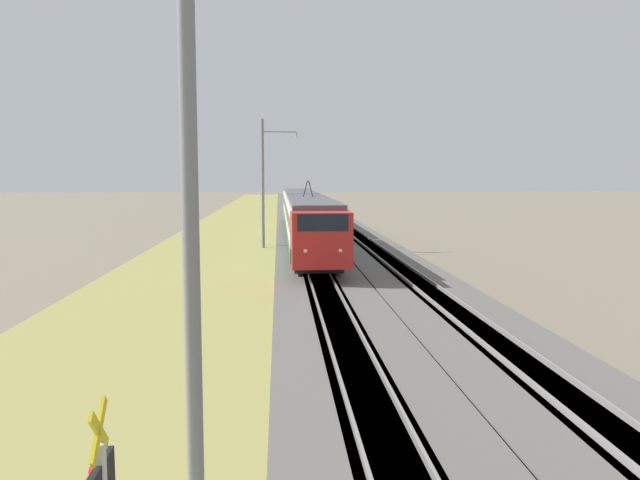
{
  "coord_description": "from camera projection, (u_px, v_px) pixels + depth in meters",
  "views": [
    {
      "loc": [
        -1.36,
        1.97,
        5.25
      ],
      "look_at": [
        28.41,
        0.0,
        2.16
      ],
      "focal_mm": 35.0,
      "sensor_mm": 36.0,
      "label": 1
    }
  ],
  "objects": [
    {
      "name": "ballast_main",
      "position": [
        303.0,
        237.0,
        51.63
      ],
      "size": [
        240.0,
        4.4,
        0.3
      ],
      "color": "#605B56",
      "rests_on": "ground"
    },
    {
      "name": "grass_verge",
      "position": [
        233.0,
        239.0,
        51.25
      ],
      "size": [
        240.0,
        10.46,
        0.12
      ],
      "color": "#99934C",
      "rests_on": "ground"
    },
    {
      "name": "track_adjacent",
      "position": [
        356.0,
        237.0,
        51.92
      ],
      "size": [
        240.0,
        1.57,
        0.45
      ],
      "color": "#4C4238",
      "rests_on": "ground"
    },
    {
      "name": "track_main",
      "position": [
        303.0,
        237.0,
        51.62
      ],
      "size": [
        240.0,
        1.57,
        0.45
      ],
      "color": "#4C4238",
      "rests_on": "ground"
    },
    {
      "name": "passenger_train",
      "position": [
        304.0,
        213.0,
        49.1
      ],
      "size": [
        42.09,
        2.9,
        4.91
      ],
      "rotation": [
        0.0,
        0.0,
        3.14
      ],
      "color": "red",
      "rests_on": "ground"
    },
    {
      "name": "ballast_adjacent",
      "position": [
        356.0,
        237.0,
        51.92
      ],
      "size": [
        240.0,
        4.4,
        0.3
      ],
      "color": "#605B56",
      "rests_on": "ground"
    },
    {
      "name": "catenary_mast_near",
      "position": [
        195.0,
        221.0,
        7.9
      ],
      "size": [
        0.22,
        2.56,
        9.05
      ],
      "color": "slate",
      "rests_on": "ground"
    },
    {
      "name": "catenary_mast_mid",
      "position": [
        264.0,
        183.0,
        44.03
      ],
      "size": [
        0.22,
        2.56,
        9.2
      ],
      "color": "slate",
      "rests_on": "ground"
    }
  ]
}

